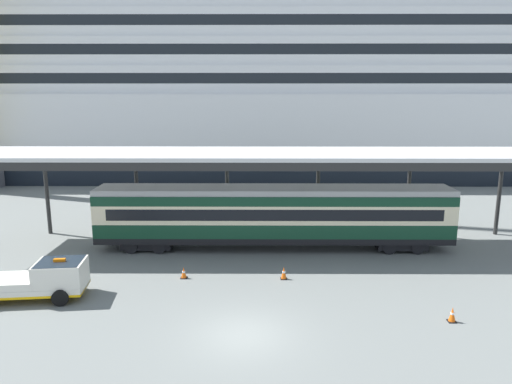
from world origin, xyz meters
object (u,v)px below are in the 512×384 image
(cruise_ship, at_px, (285,82))
(traffic_cone_mid, at_px, (452,315))
(service_truck, at_px, (42,279))
(traffic_cone_far, at_px, (284,273))
(train_carriage, at_px, (274,214))
(traffic_cone_near, at_px, (184,273))

(cruise_ship, height_order, traffic_cone_mid, cruise_ship)
(service_truck, bearing_deg, cruise_ship, 71.10)
(service_truck, distance_m, traffic_cone_far, 12.39)
(cruise_ship, xyz_separation_m, train_carriage, (-2.48, -33.62, -9.33))
(traffic_cone_mid, xyz_separation_m, traffic_cone_far, (-7.24, 4.91, 0.01))
(service_truck, bearing_deg, train_carriage, 33.71)
(service_truck, xyz_separation_m, traffic_cone_near, (6.60, 2.62, -0.68))
(train_carriage, xyz_separation_m, service_truck, (-11.71, -7.81, -1.32))
(cruise_ship, relative_size, train_carriage, 5.70)
(traffic_cone_far, bearing_deg, traffic_cone_mid, -34.16)
(traffic_cone_near, bearing_deg, traffic_cone_far, -0.95)
(cruise_ship, xyz_separation_m, traffic_cone_far, (-2.08, -38.90, -11.30))
(cruise_ship, distance_m, traffic_cone_near, 41.14)
(service_truck, distance_m, traffic_cone_mid, 19.51)
(traffic_cone_mid, bearing_deg, traffic_cone_near, 158.58)
(traffic_cone_mid, bearing_deg, cruise_ship, 96.72)
(train_carriage, xyz_separation_m, traffic_cone_mid, (7.64, -10.20, -1.97))
(service_truck, height_order, traffic_cone_far, service_truck)
(traffic_cone_far, bearing_deg, train_carriage, 94.34)
(traffic_cone_mid, bearing_deg, train_carriage, 126.85)
(train_carriage, relative_size, traffic_cone_mid, 33.09)
(traffic_cone_near, relative_size, traffic_cone_far, 0.89)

